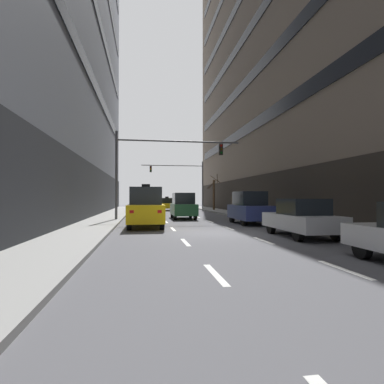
% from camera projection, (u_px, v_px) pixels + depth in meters
% --- Properties ---
extents(ground_plane, '(120.00, 120.00, 0.00)m').
position_uv_depth(ground_plane, '(209.00, 233.00, 15.09)').
color(ground_plane, '#515156').
extents(sidewalk_left, '(2.65, 80.00, 0.14)m').
position_uv_depth(sidewalk_left, '(79.00, 234.00, 14.19)').
color(sidewalk_left, gray).
rests_on(sidewalk_left, ground).
extents(sidewalk_right, '(2.65, 80.00, 0.14)m').
position_uv_depth(sidewalk_right, '(324.00, 229.00, 15.99)').
color(sidewalk_right, gray).
rests_on(sidewalk_right, ground).
extents(lane_stripe_l1_s2, '(0.16, 2.00, 0.01)m').
position_uv_depth(lane_stripe_l1_s2, '(215.00, 274.00, 6.95)').
color(lane_stripe_l1_s2, silver).
rests_on(lane_stripe_l1_s2, ground).
extents(lane_stripe_l1_s3, '(0.16, 2.00, 0.01)m').
position_uv_depth(lane_stripe_l1_s3, '(185.00, 242.00, 11.89)').
color(lane_stripe_l1_s3, silver).
rests_on(lane_stripe_l1_s3, ground).
extents(lane_stripe_l1_s4, '(0.16, 2.00, 0.01)m').
position_uv_depth(lane_stripe_l1_s4, '(173.00, 229.00, 16.83)').
color(lane_stripe_l1_s4, silver).
rests_on(lane_stripe_l1_s4, ground).
extents(lane_stripe_l1_s5, '(0.16, 2.00, 0.01)m').
position_uv_depth(lane_stripe_l1_s5, '(166.00, 222.00, 21.77)').
color(lane_stripe_l1_s5, silver).
rests_on(lane_stripe_l1_s5, ground).
extents(lane_stripe_l1_s6, '(0.16, 2.00, 0.01)m').
position_uv_depth(lane_stripe_l1_s6, '(162.00, 217.00, 26.71)').
color(lane_stripe_l1_s6, silver).
rests_on(lane_stripe_l1_s6, ground).
extents(lane_stripe_l1_s7, '(0.16, 2.00, 0.01)m').
position_uv_depth(lane_stripe_l1_s7, '(159.00, 214.00, 31.66)').
color(lane_stripe_l1_s7, silver).
rests_on(lane_stripe_l1_s7, ground).
extents(lane_stripe_l1_s8, '(0.16, 2.00, 0.01)m').
position_uv_depth(lane_stripe_l1_s8, '(157.00, 212.00, 36.60)').
color(lane_stripe_l1_s8, silver).
rests_on(lane_stripe_l1_s8, ground).
extents(lane_stripe_l1_s9, '(0.16, 2.00, 0.01)m').
position_uv_depth(lane_stripe_l1_s9, '(155.00, 210.00, 41.54)').
color(lane_stripe_l1_s9, silver).
rests_on(lane_stripe_l1_s9, ground).
extents(lane_stripe_l1_s10, '(0.16, 2.00, 0.01)m').
position_uv_depth(lane_stripe_l1_s10, '(154.00, 209.00, 46.48)').
color(lane_stripe_l1_s10, silver).
rests_on(lane_stripe_l1_s10, ground).
extents(lane_stripe_l2_s2, '(0.16, 2.00, 0.01)m').
position_uv_depth(lane_stripe_l2_s2, '(344.00, 269.00, 7.42)').
color(lane_stripe_l2_s2, silver).
rests_on(lane_stripe_l2_s2, ground).
extents(lane_stripe_l2_s3, '(0.16, 2.00, 0.01)m').
position_uv_depth(lane_stripe_l2_s3, '(263.00, 241.00, 12.36)').
color(lane_stripe_l2_s3, silver).
rests_on(lane_stripe_l2_s3, ground).
extents(lane_stripe_l2_s4, '(0.16, 2.00, 0.01)m').
position_uv_depth(lane_stripe_l2_s4, '(229.00, 228.00, 17.30)').
color(lane_stripe_l2_s4, silver).
rests_on(lane_stripe_l2_s4, ground).
extents(lane_stripe_l2_s5, '(0.16, 2.00, 0.01)m').
position_uv_depth(lane_stripe_l2_s5, '(210.00, 221.00, 22.24)').
color(lane_stripe_l2_s5, silver).
rests_on(lane_stripe_l2_s5, ground).
extents(lane_stripe_l2_s6, '(0.16, 2.00, 0.01)m').
position_uv_depth(lane_stripe_l2_s6, '(198.00, 217.00, 27.18)').
color(lane_stripe_l2_s6, silver).
rests_on(lane_stripe_l2_s6, ground).
extents(lane_stripe_l2_s7, '(0.16, 2.00, 0.01)m').
position_uv_depth(lane_stripe_l2_s7, '(189.00, 214.00, 32.12)').
color(lane_stripe_l2_s7, silver).
rests_on(lane_stripe_l2_s7, ground).
extents(lane_stripe_l2_s8, '(0.16, 2.00, 0.01)m').
position_uv_depth(lane_stripe_l2_s8, '(183.00, 212.00, 37.06)').
color(lane_stripe_l2_s8, silver).
rests_on(lane_stripe_l2_s8, ground).
extents(lane_stripe_l2_s9, '(0.16, 2.00, 0.01)m').
position_uv_depth(lane_stripe_l2_s9, '(179.00, 210.00, 42.01)').
color(lane_stripe_l2_s9, silver).
rests_on(lane_stripe_l2_s9, ground).
extents(lane_stripe_l2_s10, '(0.16, 2.00, 0.01)m').
position_uv_depth(lane_stripe_l2_s10, '(175.00, 209.00, 46.95)').
color(lane_stripe_l2_s10, silver).
rests_on(lane_stripe_l2_s10, ground).
extents(taxi_driving_0, '(1.92, 4.32, 2.24)m').
position_uv_depth(taxi_driving_0, '(143.00, 205.00, 27.54)').
color(taxi_driving_0, black).
rests_on(taxi_driving_0, ground).
extents(car_driving_1, '(1.79, 4.23, 2.04)m').
position_uv_depth(car_driving_1, '(183.00, 206.00, 25.05)').
color(car_driving_1, black).
rests_on(car_driving_1, ground).
extents(taxi_driving_2, '(1.98, 4.38, 1.79)m').
position_uv_depth(taxi_driving_2, '(167.00, 204.00, 40.86)').
color(taxi_driving_2, black).
rests_on(taxi_driving_2, ground).
extents(taxi_driving_3, '(1.99, 4.66, 2.44)m').
position_uv_depth(taxi_driving_3, '(146.00, 207.00, 17.86)').
color(taxi_driving_3, black).
rests_on(taxi_driving_3, ground).
extents(car_parked_1, '(1.86, 4.37, 1.63)m').
position_uv_depth(car_parked_1, '(301.00, 218.00, 13.51)').
color(car_parked_1, black).
rests_on(car_parked_1, ground).
extents(car_parked_2, '(1.83, 4.28, 2.06)m').
position_uv_depth(car_parked_2, '(249.00, 208.00, 20.15)').
color(car_parked_2, black).
rests_on(car_parked_2, ground).
extents(traffic_signal_0, '(9.11, 0.35, 6.31)m').
position_uv_depth(traffic_signal_0, '(156.00, 159.00, 23.08)').
color(traffic_signal_0, '#4C4C51').
rests_on(traffic_signal_0, sidewalk_left).
extents(traffic_signal_1, '(8.46, 0.35, 6.50)m').
position_uv_depth(traffic_signal_1, '(185.00, 176.00, 43.46)').
color(traffic_signal_1, '#4C4C51').
rests_on(traffic_signal_1, sidewalk_right).
extents(street_tree_0, '(1.56, 1.58, 4.50)m').
position_uv_depth(street_tree_0, '(214.00, 194.00, 39.85)').
color(street_tree_0, '#4C3823').
rests_on(street_tree_0, sidewalk_right).
extents(pedestrian_0, '(0.33, 0.49, 1.61)m').
position_uv_depth(pedestrian_0, '(252.00, 204.00, 28.73)').
color(pedestrian_0, '#383D59').
rests_on(pedestrian_0, sidewalk_right).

